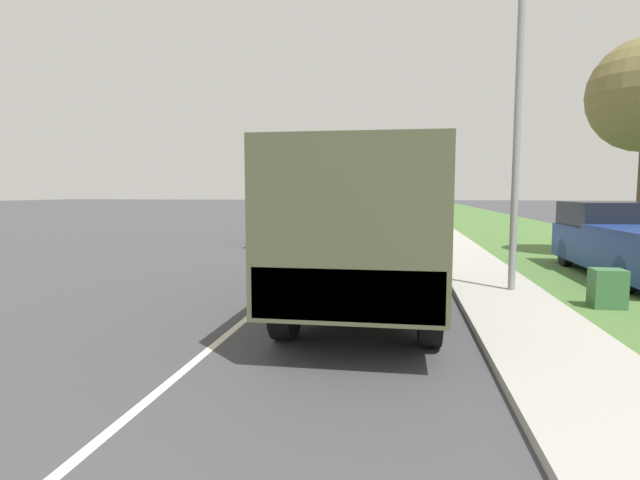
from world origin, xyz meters
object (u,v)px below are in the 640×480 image
military_truck (368,218)px  car_third_ahead (342,209)px  car_second_ahead (385,217)px  car_nearest_ahead (286,226)px  pickup_truck (627,242)px  lamp_post (506,98)px

military_truck → car_third_ahead: (-4.05, 30.60, -0.88)m
car_second_ahead → car_third_ahead: (-3.82, 12.81, -0.02)m
car_nearest_ahead → pickup_truck: size_ratio=0.77×
military_truck → car_second_ahead: 17.82m
military_truck → pickup_truck: 7.32m
car_nearest_ahead → pickup_truck: 12.06m
lamp_post → car_nearest_ahead: bearing=125.3°
military_truck → car_second_ahead: size_ratio=1.92×
car_nearest_ahead → car_third_ahead: bearing=90.2°
car_third_ahead → pickup_truck: 28.50m
military_truck → pickup_truck: military_truck is taller
car_third_ahead → lamp_post: lamp_post is taller
lamp_post → pickup_truck: bearing=38.1°
car_third_ahead → car_nearest_ahead: bearing=-89.8°
car_nearest_ahead → pickup_truck: (10.09, -6.59, 0.17)m
military_truck → car_third_ahead: military_truck is taller
car_third_ahead → lamp_post: 30.28m
car_nearest_ahead → car_second_ahead: 8.15m
military_truck → lamp_post: (2.62, 1.24, 2.32)m
pickup_truck → car_nearest_ahead: bearing=146.8°
car_third_ahead → lamp_post: size_ratio=0.64×
car_second_ahead → pickup_truck: bearing=-65.4°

